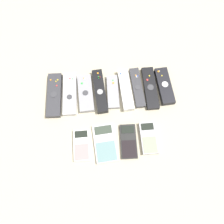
% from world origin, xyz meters
% --- Properties ---
extents(ground_plane, '(3.00, 3.00, 0.00)m').
position_xyz_m(ground_plane, '(0.00, 0.00, 0.00)').
color(ground_plane, '#B2A88E').
extents(remote_0, '(0.07, 0.20, 0.02)m').
position_xyz_m(remote_0, '(-0.23, 0.13, 0.01)').
color(remote_0, '#333338').
rests_on(remote_0, ground_plane).
extents(remote_1, '(0.06, 0.20, 0.02)m').
position_xyz_m(remote_1, '(-0.17, 0.13, 0.01)').
color(remote_1, '#B7B7BC').
rests_on(remote_1, ground_plane).
extents(remote_2, '(0.06, 0.17, 0.02)m').
position_xyz_m(remote_2, '(-0.10, 0.12, 0.01)').
color(remote_2, gray).
rests_on(remote_2, ground_plane).
extents(remote_3, '(0.05, 0.20, 0.03)m').
position_xyz_m(remote_3, '(-0.04, 0.12, 0.01)').
color(remote_3, black).
rests_on(remote_3, ground_plane).
extents(remote_4, '(0.05, 0.15, 0.02)m').
position_xyz_m(remote_4, '(0.01, 0.12, 0.01)').
color(remote_4, gray).
rests_on(remote_4, ground_plane).
extents(remote_5, '(0.05, 0.19, 0.03)m').
position_xyz_m(remote_5, '(0.07, 0.12, 0.01)').
color(remote_5, white).
rests_on(remote_5, ground_plane).
extents(remote_6, '(0.05, 0.18, 0.02)m').
position_xyz_m(remote_6, '(0.12, 0.13, 0.01)').
color(remote_6, '#333338').
rests_on(remote_6, ground_plane).
extents(remote_7, '(0.05, 0.20, 0.02)m').
position_xyz_m(remote_7, '(0.17, 0.12, 0.01)').
color(remote_7, black).
rests_on(remote_7, ground_plane).
extents(remote_8, '(0.06, 0.17, 0.03)m').
position_xyz_m(remote_8, '(0.24, 0.12, 0.01)').
color(remote_8, black).
rests_on(remote_8, ground_plane).
extents(calculator_0, '(0.06, 0.12, 0.01)m').
position_xyz_m(calculator_0, '(-0.13, -0.10, 0.01)').
color(calculator_0, silver).
rests_on(calculator_0, ground_plane).
extents(calculator_1, '(0.09, 0.16, 0.01)m').
position_xyz_m(calculator_1, '(-0.04, -0.10, 0.01)').
color(calculator_1, '#B2B2B7').
rests_on(calculator_1, ground_plane).
extents(calculator_2, '(0.07, 0.14, 0.01)m').
position_xyz_m(calculator_2, '(0.05, -0.10, 0.01)').
color(calculator_2, black).
rests_on(calculator_2, ground_plane).
extents(calculator_3, '(0.06, 0.13, 0.02)m').
position_xyz_m(calculator_3, '(0.13, -0.10, 0.01)').
color(calculator_3, '#B2B2B7').
rests_on(calculator_3, ground_plane).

